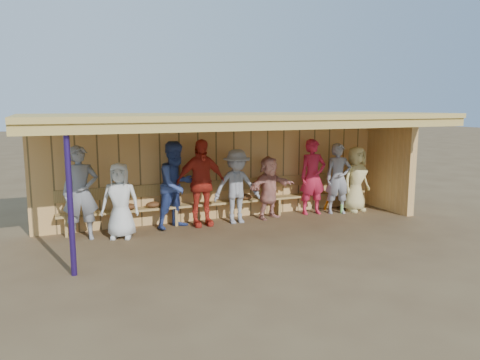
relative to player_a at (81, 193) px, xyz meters
name	(u,v)px	position (x,y,z in m)	size (l,w,h in m)	color
ground	(246,230)	(3.30, -0.68, -0.95)	(90.00, 90.00, 0.00)	brown
player_a	(81,193)	(0.00, 0.00, 0.00)	(0.69, 0.45, 1.89)	gray
player_b	(120,201)	(0.73, -0.20, -0.18)	(0.75, 0.49, 1.54)	silver
player_c	(176,185)	(1.99, 0.13, 0.01)	(0.93, 0.72, 1.91)	#33478C
player_d	(201,183)	(2.54, 0.11, 0.02)	(1.14, 0.47, 1.94)	red
player_e	(237,186)	(3.37, 0.02, -0.10)	(1.09, 0.63, 1.69)	gray
player_f	(269,187)	(4.24, 0.13, -0.20)	(1.38, 0.44, 1.49)	tan
player_g	(313,177)	(5.44, 0.13, -0.02)	(0.68, 0.44, 1.85)	red
player_h	(356,179)	(6.61, -0.04, -0.12)	(0.80, 0.52, 1.65)	#DBC67B
player_extra	(338,179)	(6.06, -0.06, -0.07)	(0.64, 0.42, 1.75)	gray
dugout_structure	(250,149)	(3.69, 0.01, 0.75)	(8.80, 3.20, 2.50)	tan
bench	(227,197)	(3.30, 0.44, -0.42)	(7.60, 0.34, 0.93)	tan
dugout_equipment	(210,201)	(2.82, 0.31, -0.46)	(5.97, 0.62, 0.80)	#C56A17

